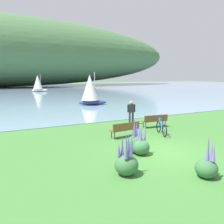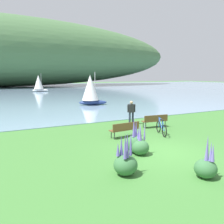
# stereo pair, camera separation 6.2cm
# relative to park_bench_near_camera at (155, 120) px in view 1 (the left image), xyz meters

# --- Properties ---
(ground_plane) EXTENTS (200.00, 200.00, 0.00)m
(ground_plane) POSITION_rel_park_bench_near_camera_xyz_m (-2.74, -4.23, -0.52)
(ground_plane) COLOR #3D7533
(bay_water) EXTENTS (180.00, 80.00, 0.04)m
(bay_water) POSITION_rel_park_bench_near_camera_xyz_m (-2.74, 43.19, -0.50)
(bay_water) COLOR #7A99B2
(bay_water) RESTS_ON ground
(distant_hillside) EXTENTS (116.01, 28.00, 20.92)m
(distant_hillside) POSITION_rel_park_bench_near_camera_xyz_m (-7.77, 64.52, 9.98)
(distant_hillside) COLOR #42663D
(distant_hillside) RESTS_ON bay_water
(park_bench_near_camera) EXTENTS (1.84, 0.64, 0.88)m
(park_bench_near_camera) POSITION_rel_park_bench_near_camera_xyz_m (0.00, 0.00, 0.00)
(park_bench_near_camera) COLOR brown
(park_bench_near_camera) RESTS_ON ground
(park_bench_further_along) EXTENTS (1.83, 0.63, 0.88)m
(park_bench_further_along) POSITION_rel_park_bench_near_camera_xyz_m (-3.08, -1.26, 0.00)
(park_bench_further_along) COLOR brown
(park_bench_further_along) RESTS_ON ground
(bicycle_leaning_near_bench) EXTENTS (0.64, 1.69, 1.01)m
(bicycle_leaning_near_bench) POSITION_rel_park_bench_near_camera_xyz_m (-0.82, -1.71, -0.12)
(bicycle_leaning_near_bench) COLOR black
(bicycle_leaning_near_bench) RESTS_ON ground
(person_at_shoreline) EXTENTS (0.60, 0.29, 1.71)m
(person_at_shoreline) POSITION_rel_park_bench_near_camera_xyz_m (-0.95, 1.55, 0.46)
(person_at_shoreline) COLOR #282D47
(person_at_shoreline) RESTS_ON ground
(echium_bush_closest_to_camera) EXTENTS (0.83, 0.83, 1.62)m
(echium_bush_closest_to_camera) POSITION_rel_park_bench_near_camera_xyz_m (-3.94, -3.71, -0.07)
(echium_bush_closest_to_camera) COLOR #386B3D
(echium_bush_closest_to_camera) RESTS_ON ground
(echium_bush_beside_closest) EXTENTS (0.86, 0.86, 1.60)m
(echium_bush_beside_closest) POSITION_rel_park_bench_near_camera_xyz_m (-5.53, -5.61, -0.08)
(echium_bush_beside_closest) COLOR #386B3D
(echium_bush_beside_closest) RESTS_ON ground
(echium_bush_mid_cluster) EXTENTS (0.79, 0.79, 1.48)m
(echium_bush_mid_cluster) POSITION_rel_park_bench_near_camera_xyz_m (-3.89, -4.07, -0.11)
(echium_bush_mid_cluster) COLOR #386B3D
(echium_bush_mid_cluster) RESTS_ON ground
(echium_bush_far_cluster) EXTENTS (0.77, 0.77, 1.52)m
(echium_bush_far_cluster) POSITION_rel_park_bench_near_camera_xyz_m (-3.15, -7.05, -0.10)
(echium_bush_far_cluster) COLOR #386B3D
(echium_bush_far_cluster) RESTS_ON ground
(sailboat_nearest_to_shore) EXTENTS (3.37, 2.36, 3.81)m
(sailboat_nearest_to_shore) POSITION_rel_park_bench_near_camera_xyz_m (-1.60, 38.18, 1.31)
(sailboat_nearest_to_shore) COLOR white
(sailboat_nearest_to_shore) RESTS_ON bay_water
(sailboat_toward_hillside) EXTENTS (3.42, 2.44, 3.87)m
(sailboat_toward_hillside) POSITION_rel_park_bench_near_camera_xyz_m (0.29, 12.78, 1.34)
(sailboat_toward_hillside) COLOR navy
(sailboat_toward_hillside) RESTS_ON bay_water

